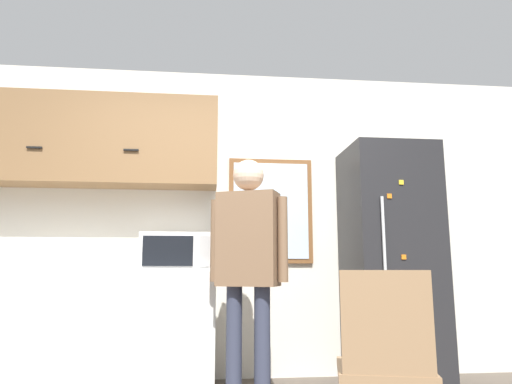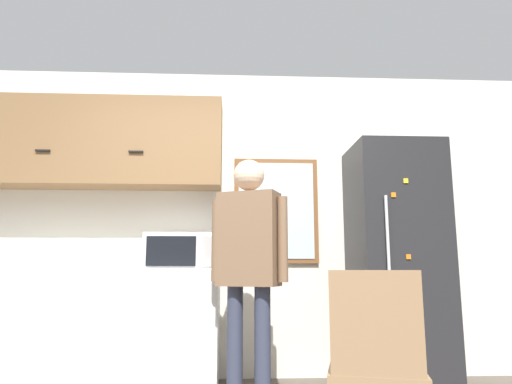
{
  "view_description": "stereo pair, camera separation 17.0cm",
  "coord_description": "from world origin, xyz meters",
  "px_view_note": "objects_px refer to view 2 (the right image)",
  "views": [
    {
      "loc": [
        -0.11,
        -2.06,
        0.91
      ],
      "look_at": [
        0.22,
        1.08,
        1.44
      ],
      "focal_mm": 32.0,
      "sensor_mm": 36.0,
      "label": 1
    },
    {
      "loc": [
        0.06,
        -2.07,
        0.91
      ],
      "look_at": [
        0.22,
        1.08,
        1.44
      ],
      "focal_mm": 32.0,
      "sensor_mm": 36.0,
      "label": 2
    }
  ],
  "objects_px": {
    "microwave": "(181,252)",
    "chair": "(376,359)",
    "person": "(249,252)",
    "refrigerator": "(397,262)"
  },
  "relations": [
    {
      "from": "person",
      "to": "chair",
      "type": "height_order",
      "value": "person"
    },
    {
      "from": "microwave",
      "to": "chair",
      "type": "bearing_deg",
      "value": -54.73
    },
    {
      "from": "microwave",
      "to": "chair",
      "type": "distance_m",
      "value": 1.97
    },
    {
      "from": "microwave",
      "to": "chair",
      "type": "xyz_separation_m",
      "value": [
        1.09,
        -1.54,
        -0.55
      ]
    },
    {
      "from": "person",
      "to": "refrigerator",
      "type": "bearing_deg",
      "value": 43.42
    },
    {
      "from": "person",
      "to": "microwave",
      "type": "bearing_deg",
      "value": 159.2
    },
    {
      "from": "microwave",
      "to": "refrigerator",
      "type": "xyz_separation_m",
      "value": [
        1.76,
        -0.04,
        -0.08
      ]
    },
    {
      "from": "person",
      "to": "refrigerator",
      "type": "xyz_separation_m",
      "value": [
        1.22,
        0.46,
        -0.06
      ]
    },
    {
      "from": "microwave",
      "to": "refrigerator",
      "type": "bearing_deg",
      "value": -1.31
    },
    {
      "from": "microwave",
      "to": "refrigerator",
      "type": "relative_size",
      "value": 0.28
    }
  ]
}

